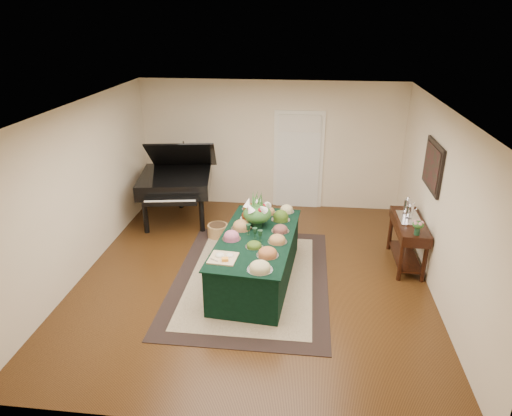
# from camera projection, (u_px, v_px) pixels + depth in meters

# --- Properties ---
(ground) EXTENTS (6.00, 6.00, 0.00)m
(ground) POSITION_uv_depth(u_px,v_px,m) (254.00, 274.00, 7.44)
(ground) COLOR black
(ground) RESTS_ON ground
(area_rug) EXTENTS (2.43, 3.41, 0.01)m
(area_rug) POSITION_uv_depth(u_px,v_px,m) (251.00, 278.00, 7.32)
(area_rug) COLOR black
(area_rug) RESTS_ON ground
(kitchen_doorway) EXTENTS (1.05, 0.07, 2.10)m
(kitchen_doorway) POSITION_uv_depth(u_px,v_px,m) (298.00, 161.00, 9.69)
(kitchen_doorway) COLOR white
(kitchen_doorway) RESTS_ON ground
(buffet_table) EXTENTS (1.30, 2.42, 0.77)m
(buffet_table) POSITION_uv_depth(u_px,v_px,m) (257.00, 258.00, 7.14)
(buffet_table) COLOR black
(buffet_table) RESTS_ON ground
(food_platters) EXTENTS (1.05, 2.31, 0.13)m
(food_platters) POSITION_uv_depth(u_px,v_px,m) (262.00, 229.00, 7.12)
(food_platters) COLOR white
(food_platters) RESTS_ON buffet_table
(cutting_board) EXTENTS (0.41, 0.41, 0.10)m
(cutting_board) POSITION_uv_depth(u_px,v_px,m) (223.00, 256.00, 6.37)
(cutting_board) COLOR tan
(cutting_board) RESTS_ON buffet_table
(green_goblets) EXTENTS (0.28, 0.26, 0.18)m
(green_goblets) POSITION_uv_depth(u_px,v_px,m) (254.00, 233.00, 6.92)
(green_goblets) COLOR #14321E
(green_goblets) RESTS_ON buffet_table
(floral_centerpiece) EXTENTS (0.47, 0.47, 0.47)m
(floral_centerpiece) POSITION_uv_depth(u_px,v_px,m) (257.00, 210.00, 7.24)
(floral_centerpiece) COLOR #14321E
(floral_centerpiece) RESTS_ON buffet_table
(grand_piano) EXTENTS (1.65, 1.84, 1.71)m
(grand_piano) POSITION_uv_depth(u_px,v_px,m) (176.00, 181.00, 9.08)
(grand_piano) COLOR black
(grand_piano) RESTS_ON ground
(wicker_basket) EXTENTS (0.38, 0.38, 0.24)m
(wicker_basket) POSITION_uv_depth(u_px,v_px,m) (218.00, 231.00, 8.66)
(wicker_basket) COLOR #A27641
(wicker_basket) RESTS_ON ground
(mahogany_sideboard) EXTENTS (0.45, 1.25, 0.81)m
(mahogany_sideboard) POSITION_uv_depth(u_px,v_px,m) (409.00, 231.00, 7.50)
(mahogany_sideboard) COLOR black
(mahogany_sideboard) RESTS_ON ground
(tea_service) EXTENTS (0.34, 0.58, 0.30)m
(tea_service) POSITION_uv_depth(u_px,v_px,m) (409.00, 209.00, 7.56)
(tea_service) COLOR white
(tea_service) RESTS_ON mahogany_sideboard
(pink_bouquet) EXTENTS (0.19, 0.19, 0.24)m
(pink_bouquet) POSITION_uv_depth(u_px,v_px,m) (418.00, 225.00, 6.90)
(pink_bouquet) COLOR #14321E
(pink_bouquet) RESTS_ON mahogany_sideboard
(wall_painting) EXTENTS (0.05, 0.95, 0.75)m
(wall_painting) POSITION_uv_depth(u_px,v_px,m) (433.00, 166.00, 7.04)
(wall_painting) COLOR black
(wall_painting) RESTS_ON ground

